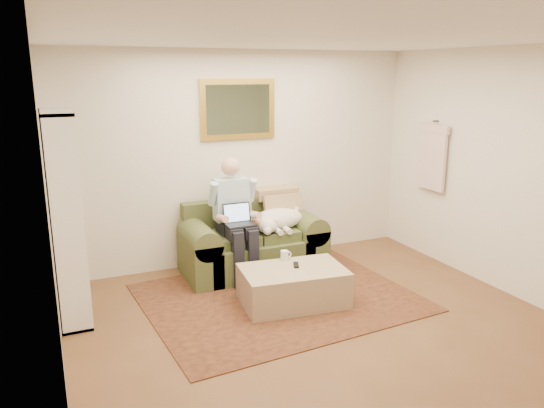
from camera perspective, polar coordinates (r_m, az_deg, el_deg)
room_shell at (r=4.64m, az=5.96°, el=1.04°), size 4.51×5.00×2.61m
rug at (r=5.72m, az=0.71°, el=-10.00°), size 2.87×2.37×0.01m
sofa at (r=6.38m, az=-2.13°, el=-4.73°), size 1.66×0.84×0.99m
seated_man at (r=6.03m, az=-3.83°, el=-1.76°), size 0.55×0.78×1.39m
laptop at (r=5.97m, az=-3.62°, el=-1.60°), size 0.32×0.25×0.23m
sleeping_dog at (r=6.31m, az=0.63°, el=-1.62°), size 0.68×0.43×0.25m
ottoman at (r=5.53m, az=2.28°, el=-8.82°), size 1.12×0.78×0.38m
coffee_mug at (r=5.69m, az=1.35°, el=-5.53°), size 0.08×0.08×0.10m
tv_remote at (r=5.53m, az=2.61°, el=-6.56°), size 0.10×0.16×0.02m
bookshelf at (r=5.34m, az=-21.32°, el=-1.44°), size 0.28×0.80×2.00m
wall_mirror at (r=6.45m, az=-3.68°, el=10.14°), size 0.94×0.04×0.72m
hanging_shirt at (r=6.89m, az=16.84°, el=5.21°), size 0.06×0.52×0.90m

